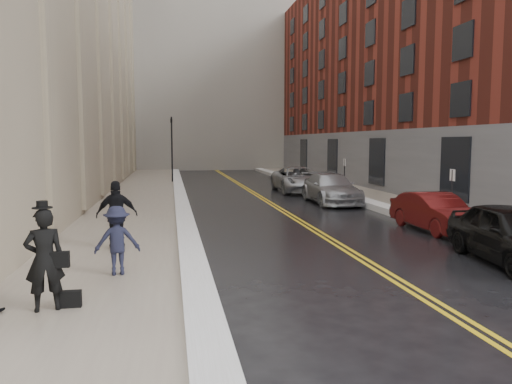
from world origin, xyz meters
name	(u,v)px	position (x,y,z in m)	size (l,w,h in m)	color
ground	(310,304)	(0.00, 0.00, 0.00)	(160.00, 160.00, 0.00)	black
sidewalk_left	(136,206)	(-4.50, 16.00, 0.07)	(4.00, 64.00, 0.15)	gray
sidewalk_right	(388,200)	(9.00, 16.00, 0.07)	(3.00, 64.00, 0.15)	gray
lane_stripe_a	(270,204)	(2.38, 16.00, 0.00)	(0.12, 64.00, 0.01)	gold
lane_stripe_b	(274,204)	(2.62, 16.00, 0.00)	(0.12, 64.00, 0.01)	gold
snow_ridge_left	(182,204)	(-2.20, 16.00, 0.13)	(0.70, 60.80, 0.26)	white
snow_ridge_right	(356,200)	(7.15, 16.00, 0.15)	(0.85, 60.80, 0.30)	white
building_right	(463,59)	(17.50, 23.00, 9.00)	(14.00, 50.00, 18.00)	maroon
tower_far_right	(281,17)	(14.00, 66.00, 22.00)	(22.00, 18.00, 44.00)	slate
traffic_signal	(172,144)	(-2.60, 30.00, 3.08)	(0.18, 0.15, 5.20)	black
parking_sign_near	(452,192)	(7.90, 8.00, 1.36)	(0.06, 0.35, 2.23)	black
parking_sign_far	(344,173)	(7.90, 20.00, 1.36)	(0.06, 0.35, 2.23)	black
car_maroon	(435,212)	(6.80, 7.24, 0.70)	(1.49, 4.27, 1.41)	#4D0E0D
car_silver_near	(331,188)	(5.68, 15.93, 0.79)	(2.22, 5.46, 1.58)	#989A9F
car_silver_far	(298,180)	(5.46, 21.94, 0.82)	(2.72, 5.90, 1.64)	#9EA0A6
pedestrian_main	(44,260)	(-5.06, 0.04, 1.11)	(0.70, 0.46, 1.92)	black
pedestrian_b	(117,240)	(-4.00, 2.42, 0.96)	(1.05, 0.60, 1.62)	#1A1B2F
pedestrian_c	(117,215)	(-4.30, 5.36, 1.15)	(1.17, 0.49, 2.00)	black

